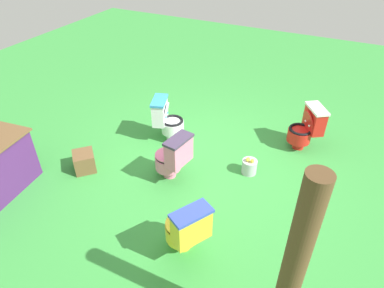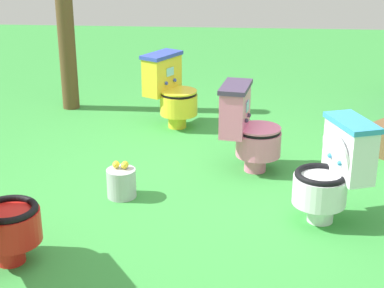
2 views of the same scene
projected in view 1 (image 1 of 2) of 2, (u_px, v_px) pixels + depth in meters
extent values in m
plane|color=green|center=(206.00, 167.00, 5.17)|extent=(14.00, 14.00, 0.00)
cylinder|color=white|center=(172.00, 135.00, 5.74)|extent=(0.23, 0.23, 0.14)
cylinder|color=white|center=(173.00, 126.00, 5.64)|extent=(0.47, 0.47, 0.20)
torus|color=black|center=(173.00, 121.00, 5.58)|extent=(0.45, 0.45, 0.04)
cylinder|color=#338CBF|center=(173.00, 123.00, 5.61)|extent=(0.31, 0.31, 0.01)
cube|color=white|center=(160.00, 112.00, 5.51)|extent=(0.45, 0.32, 0.37)
cube|color=#338CBF|center=(159.00, 101.00, 5.39)|extent=(0.48, 0.35, 0.04)
cube|color=#8CE0E5|center=(166.00, 109.00, 5.47)|extent=(0.11, 0.04, 0.08)
cylinder|color=white|center=(166.00, 113.00, 5.51)|extent=(0.36, 0.20, 0.35)
sphere|color=#338CBF|center=(167.00, 113.00, 5.58)|extent=(0.04, 0.04, 0.04)
sphere|color=#338CBF|center=(166.00, 117.00, 5.47)|extent=(0.04, 0.04, 0.04)
cylinder|color=red|center=(298.00, 144.00, 5.53)|extent=(0.25, 0.25, 0.14)
cylinder|color=red|center=(299.00, 135.00, 5.43)|extent=(0.51, 0.51, 0.20)
torus|color=black|center=(300.00, 129.00, 5.37)|extent=(0.49, 0.49, 0.04)
cylinder|color=white|center=(300.00, 132.00, 5.40)|extent=(0.33, 0.33, 0.01)
cube|color=red|center=(315.00, 120.00, 5.30)|extent=(0.45, 0.39, 0.37)
cube|color=white|center=(317.00, 109.00, 5.18)|extent=(0.48, 0.42, 0.04)
cube|color=#8CE0E5|center=(309.00, 118.00, 5.26)|extent=(0.10, 0.07, 0.08)
cylinder|color=red|center=(308.00, 121.00, 5.30)|extent=(0.34, 0.27, 0.35)
sphere|color=white|center=(309.00, 126.00, 5.26)|extent=(0.04, 0.04, 0.04)
sphere|color=white|center=(306.00, 121.00, 5.37)|extent=(0.04, 0.04, 0.04)
cylinder|color=pink|center=(170.00, 172.00, 4.96)|extent=(0.21, 0.21, 0.14)
cylinder|color=pink|center=(168.00, 162.00, 4.88)|extent=(0.42, 0.42, 0.20)
torus|color=black|center=(168.00, 156.00, 4.81)|extent=(0.41, 0.41, 0.04)
cylinder|color=#3F334C|center=(168.00, 159.00, 4.84)|extent=(0.28, 0.28, 0.01)
cube|color=pink|center=(179.00, 152.00, 4.63)|extent=(0.44, 0.25, 0.37)
cube|color=#3F334C|center=(179.00, 140.00, 4.51)|extent=(0.46, 0.28, 0.04)
cube|color=#8CE0E5|center=(173.00, 147.00, 4.65)|extent=(0.11, 0.03, 0.08)
cylinder|color=pink|center=(168.00, 155.00, 4.80)|extent=(0.41, 0.41, 0.02)
sphere|color=#3F334C|center=(170.00, 155.00, 4.66)|extent=(0.04, 0.04, 0.04)
sphere|color=#3F334C|center=(176.00, 150.00, 4.75)|extent=(0.04, 0.04, 0.04)
cylinder|color=yellow|center=(183.00, 242.00, 3.94)|extent=(0.25, 0.25, 0.14)
cylinder|color=yellow|center=(182.00, 231.00, 3.86)|extent=(0.51, 0.51, 0.20)
torus|color=black|center=(181.00, 224.00, 3.79)|extent=(0.48, 0.48, 0.04)
cylinder|color=#3347B2|center=(182.00, 228.00, 3.82)|extent=(0.33, 0.33, 0.01)
cube|color=yellow|center=(191.00, 227.00, 3.57)|extent=(0.45, 0.37, 0.37)
cube|color=#3347B2|center=(191.00, 213.00, 3.45)|extent=(0.48, 0.40, 0.04)
cube|color=#8CE0E5|center=(186.00, 218.00, 3.61)|extent=(0.10, 0.06, 0.08)
cylinder|color=yellow|center=(181.00, 223.00, 3.78)|extent=(0.49, 0.49, 0.02)
sphere|color=#3347B2|center=(181.00, 227.00, 3.64)|extent=(0.04, 0.04, 0.04)
sphere|color=#3347B2|center=(191.00, 221.00, 3.70)|extent=(0.04, 0.04, 0.04)
cylinder|color=brown|center=(292.00, 275.00, 2.56)|extent=(0.18, 0.18, 1.99)
cube|color=brown|center=(84.00, 161.00, 5.04)|extent=(0.43, 0.43, 0.29)
cylinder|color=#B7B7BF|center=(249.00, 167.00, 5.00)|extent=(0.22, 0.22, 0.22)
ellipsoid|color=yellow|center=(248.00, 160.00, 4.91)|extent=(0.07, 0.05, 0.05)
ellipsoid|color=yellow|center=(248.00, 159.00, 4.91)|extent=(0.07, 0.05, 0.05)
ellipsoid|color=yellow|center=(252.00, 161.00, 4.88)|extent=(0.07, 0.05, 0.05)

